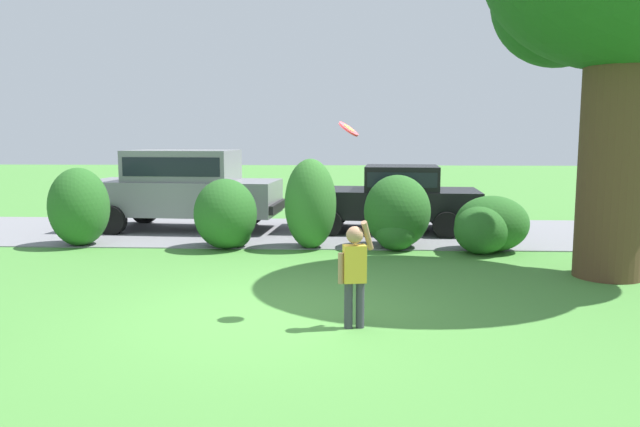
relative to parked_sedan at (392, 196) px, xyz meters
The scene contains 11 objects.
ground_plane 7.11m from the parked_sedan, 106.07° to the right, with size 80.00×80.00×0.00m, color #478438.
driveway_strip 2.14m from the parked_sedan, behind, with size 28.00×4.40×0.02m, color slate.
shrub_near_tree 6.92m from the parked_sedan, 161.22° to the right, with size 1.21×1.20×1.61m.
shrub_centre_left 4.22m from the parked_sedan, 145.53° to the right, with size 1.26×1.29×1.41m.
shrub_centre 2.92m from the parked_sedan, 127.83° to the right, with size 1.03×1.12×1.81m.
shrub_centre_right 2.21m from the parked_sedan, 91.47° to the right, with size 1.34×1.41×1.48m.
shrub_far_end 3.08m from the parked_sedan, 56.77° to the right, with size 1.49×1.38×1.10m.
parked_sedan is the anchor object (origin of this frame).
parked_suv 4.99m from the parked_sedan, behind, with size 4.81×2.34×1.92m.
child_thrower 7.40m from the parked_sedan, 97.46° to the right, with size 0.43×0.31×1.29m.
frisbee 7.05m from the parked_sedan, 98.69° to the right, with size 0.27×0.28×0.22m.
Camera 1 is at (0.91, -7.42, 2.24)m, focal length 33.71 mm.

